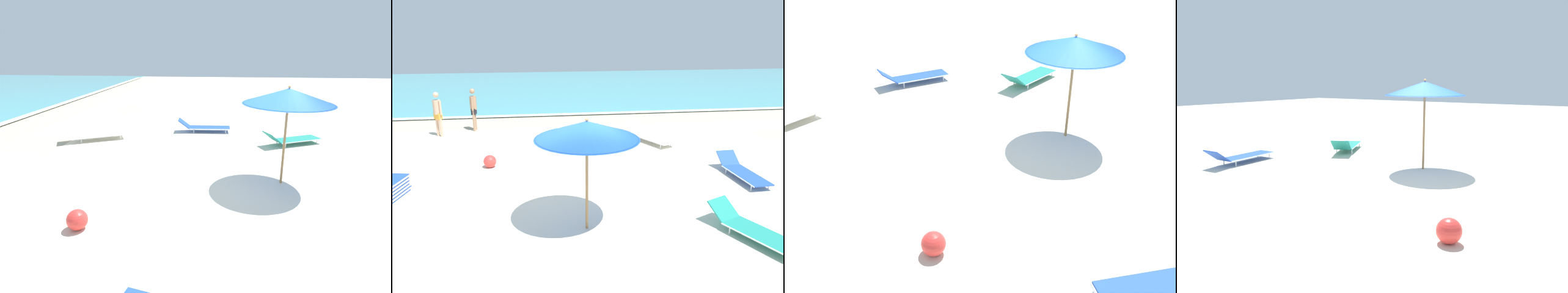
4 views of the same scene
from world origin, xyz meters
The scene contains 5 objects.
ground_plane centered at (0.00, 0.01, -0.08)m, with size 60.00×60.00×0.16m.
beach_umbrella centered at (0.31, -0.73, 2.17)m, with size 2.13×2.13×2.42m.
sun_lounger_under_umbrella centered at (5.09, 1.52, 0.21)m, with size 0.71×2.10×0.52m.
sun_lounger_near_water_left centered at (3.63, -1.65, 0.21)m, with size 1.43×2.17×0.52m.
beach_ball centered at (-2.14, 3.40, 0.20)m, with size 0.39×0.39×0.39m.
Camera 3 is at (-7.11, 4.86, 4.84)m, focal length 40.00 mm.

